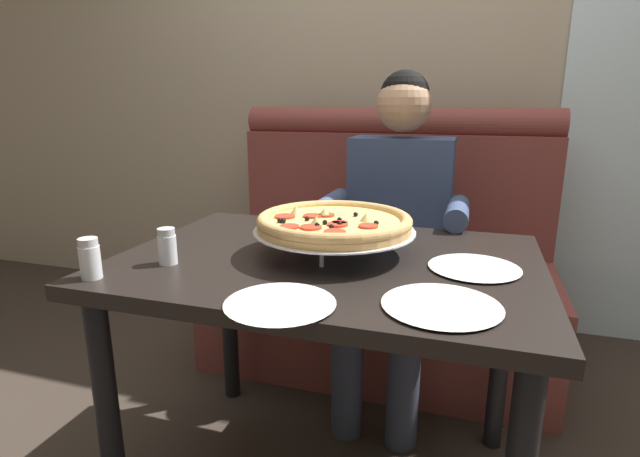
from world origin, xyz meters
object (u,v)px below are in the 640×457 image
Objects in this scene: plate_near_left at (474,265)px; diner_main at (396,220)px; booth_bench at (382,271)px; dining_table at (327,290)px; plate_far_side at (442,303)px; pizza at (334,223)px; shaker_pepper_flakes at (167,249)px; shaker_oregano at (90,261)px; plate_near_right at (281,301)px.

diner_main is at bearing 116.19° from plate_near_left.
booth_bench is 1.30× the size of dining_table.
diner_main is at bearing 104.84° from plate_far_side.
pizza is at bearing 177.09° from plate_near_left.
shaker_pepper_flakes is (-0.39, -0.18, 0.14)m from dining_table.
dining_table is 11.78× the size of shaker_pepper_flakes.
pizza is 0.44m from plate_far_side.
shaker_oregano reaches higher than shaker_pepper_flakes.
shaker_pepper_flakes is at bearing 53.14° from shaker_oregano.
booth_bench is 0.91m from dining_table.
pizza reaches higher than shaker_pepper_flakes.
plate_near_left is at bearing 14.26° from shaker_pepper_flakes.
plate_near_left is at bearing 2.00° from dining_table.
plate_near_right is (0.39, -0.17, -0.03)m from shaker_pepper_flakes.
dining_table is 0.40m from plate_near_left.
plate_far_side is at bearing 5.31° from shaker_oregano.
dining_table is at bearing 90.42° from plate_near_right.
dining_table is 0.19m from pizza.
plate_near_left is (0.38, -0.02, -0.08)m from pizza.
plate_far_side is (0.32, -0.29, -0.08)m from pizza.
diner_main is 0.60m from pizza.
diner_main reaches higher than plate_near_right.
shaker_oregano reaches higher than dining_table.
booth_bench reaches higher than dining_table.
booth_bench is 15.25× the size of shaker_pepper_flakes.
plate_far_side is at bearing -103.18° from plate_near_left.
booth_bench reaches higher than shaker_oregano.
dining_table is 2.53× the size of pizza.
diner_main is at bearing 58.75° from shaker_pepper_flakes.
dining_table is at bearing -105.15° from pizza.
shaker_pepper_flakes is 0.41× the size of plate_near_right.
pizza is (0.01, 0.03, 0.19)m from dining_table.
plate_near_left reaches higher than dining_table.
plate_far_side is (0.23, -0.87, 0.04)m from diner_main.
shaker_pepper_flakes is (0.11, 0.15, -0.00)m from shaker_oregano.
plate_far_side is at bearing -42.52° from pizza.
booth_bench is 0.95m from pizza.
diner_main reaches higher than shaker_pepper_flakes.
plate_near_right is (-0.01, -0.38, -0.08)m from pizza.
shaker_oregano is (-0.51, -0.37, -0.05)m from pizza.
pizza reaches higher than plate_near_left.
plate_near_left is (0.39, 0.01, 0.11)m from dining_table.
plate_near_left and plate_far_side have the same top height.
shaker_pepper_flakes reaches higher than plate_far_side.
pizza is 1.89× the size of plate_near_right.
diner_main is (0.10, -0.27, 0.31)m from booth_bench.
shaker_oregano is 0.83m from plate_far_side.
pizza reaches higher than plate_far_side.
dining_table is at bearing -90.00° from booth_bench.
dining_table is (0.00, -0.88, 0.24)m from booth_bench.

